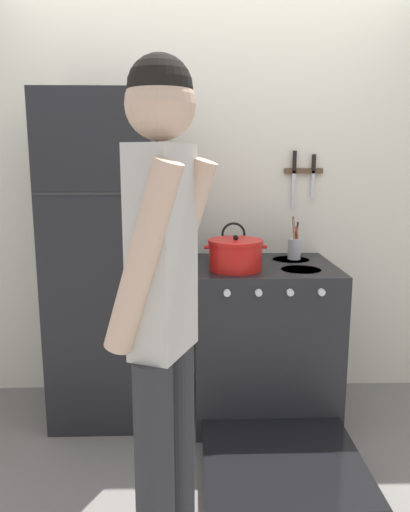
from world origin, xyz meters
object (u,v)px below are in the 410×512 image
(utensil_jar, at_px, (294,247))
(dutch_oven_pot, at_px, (235,255))
(stove_range, at_px, (264,342))
(person, at_px, (164,308))
(tea_kettle, at_px, (234,249))
(refrigerator, at_px, (105,261))

(utensil_jar, bearing_deg, dutch_oven_pot, -143.53)
(stove_range, distance_m, person, 1.43)
(stove_range, distance_m, utensil_jar, 0.59)
(tea_kettle, relative_size, person, 0.13)
(dutch_oven_pot, bearing_deg, tea_kettle, 87.07)
(tea_kettle, bearing_deg, stove_range, -46.65)
(refrigerator, height_order, stove_range, refrigerator)
(refrigerator, height_order, tea_kettle, refrigerator)
(stove_range, height_order, tea_kettle, tea_kettle)
(refrigerator, xyz_separation_m, utensil_jar, (1.11, 0.10, 0.06))
(refrigerator, relative_size, dutch_oven_pot, 5.44)
(stove_range, height_order, person, person)
(dutch_oven_pot, height_order, tea_kettle, tea_kettle)
(refrigerator, bearing_deg, stove_range, -4.79)
(dutch_oven_pot, bearing_deg, person, -106.71)
(stove_range, height_order, utensil_jar, utensil_jar)
(utensil_jar, bearing_deg, tea_kettle, -179.15)
(stove_range, relative_size, person, 0.78)
(tea_kettle, bearing_deg, refrigerator, -172.45)
(tea_kettle, bearing_deg, utensil_jar, 0.85)
(stove_range, bearing_deg, person, -113.03)
(stove_range, relative_size, utensil_jar, 5.47)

